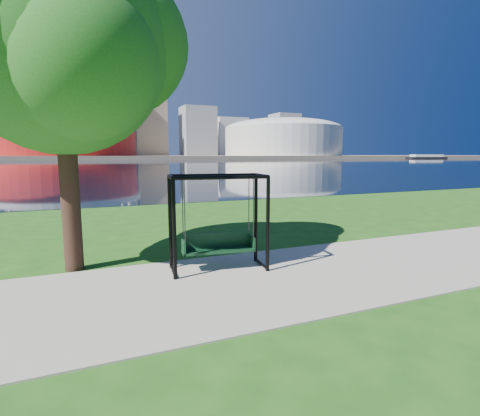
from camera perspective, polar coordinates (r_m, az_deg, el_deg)
ground at (r=8.08m, az=1.38°, el=-9.98°), size 900.00×900.00×0.00m
path at (r=7.65m, az=2.97°, el=-10.93°), size 120.00×4.00×0.03m
river at (r=109.05m, az=-21.71°, el=6.22°), size 900.00×180.00×0.02m
far_bank at (r=313.00m, az=-22.87°, el=7.19°), size 900.00×228.00×2.00m
stadium at (r=242.36m, az=-25.26°, el=10.11°), size 83.00×83.00×32.00m
arena at (r=278.99m, az=6.57°, el=10.79°), size 84.00×84.00×26.56m
skyline at (r=328.08m, az=-24.00°, el=13.25°), size 392.00×66.00×96.50m
swing at (r=8.08m, az=-3.36°, el=-2.56°), size 2.14×1.14×2.10m
park_tree at (r=9.10m, az=-26.03°, el=21.72°), size 5.53×4.99×6.87m
barge at (r=290.80m, az=26.55°, el=7.01°), size 28.77×12.37×2.79m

